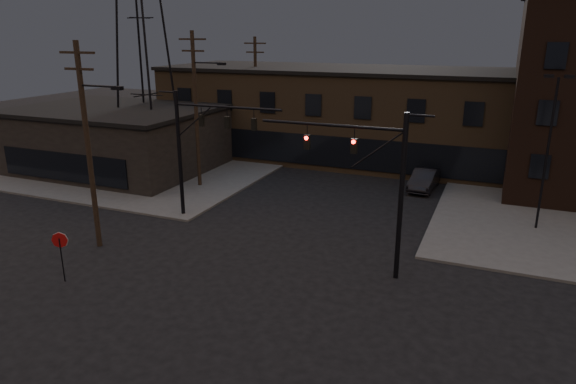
% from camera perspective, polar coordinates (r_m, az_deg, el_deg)
% --- Properties ---
extents(ground, '(140.00, 140.00, 0.00)m').
position_cam_1_polar(ground, '(23.88, -6.15, -11.18)').
color(ground, black).
rests_on(ground, ground).
extents(sidewalk_nw, '(30.00, 30.00, 0.15)m').
position_cam_1_polar(sidewalk_nw, '(52.89, -15.72, 4.35)').
color(sidewalk_nw, '#474744').
rests_on(sidewalk_nw, ground).
extents(building_row, '(40.00, 12.00, 8.00)m').
position_cam_1_polar(building_row, '(47.98, 10.09, 8.23)').
color(building_row, '#4D3D29').
rests_on(building_row, ground).
extents(building_left, '(16.00, 12.00, 5.00)m').
position_cam_1_polar(building_left, '(46.65, -18.54, 5.47)').
color(building_left, black).
rests_on(building_left, ground).
extents(traffic_signal_near, '(7.12, 0.24, 8.00)m').
position_cam_1_polar(traffic_signal_near, '(24.18, 9.93, 1.65)').
color(traffic_signal_near, black).
rests_on(traffic_signal_near, ground).
extents(traffic_signal_far, '(7.12, 0.24, 8.00)m').
position_cam_1_polar(traffic_signal_far, '(31.98, -10.16, 5.60)').
color(traffic_signal_far, black).
rests_on(traffic_signal_far, ground).
extents(stop_sign, '(0.72, 0.33, 2.48)m').
position_cam_1_polar(stop_sign, '(26.34, -23.99, -5.44)').
color(stop_sign, black).
rests_on(stop_sign, ground).
extents(utility_pole_near, '(3.70, 0.28, 11.00)m').
position_cam_1_polar(utility_pole_near, '(28.87, -21.29, 5.18)').
color(utility_pole_near, black).
rests_on(utility_pole_near, ground).
extents(utility_pole_mid, '(3.70, 0.28, 11.50)m').
position_cam_1_polar(utility_pole_mid, '(38.76, -10.12, 9.29)').
color(utility_pole_mid, black).
rests_on(utility_pole_mid, ground).
extents(utility_pole_far, '(2.20, 0.28, 11.00)m').
position_cam_1_polar(utility_pole_far, '(49.69, -3.60, 10.84)').
color(utility_pole_far, black).
rests_on(utility_pole_far, ground).
extents(transmission_tower, '(7.00, 7.00, 25.00)m').
position_cam_1_polar(transmission_tower, '(46.07, -16.11, 18.10)').
color(transmission_tower, black).
rests_on(transmission_tower, ground).
extents(lot_light_a, '(1.50, 0.28, 9.14)m').
position_cam_1_polar(lot_light_a, '(32.90, 27.03, 5.19)').
color(lot_light_a, black).
rests_on(lot_light_a, ground).
extents(car_crossing, '(1.94, 4.77, 1.54)m').
position_cam_1_polar(car_crossing, '(39.97, 14.91, 1.36)').
color(car_crossing, black).
rests_on(car_crossing, ground).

